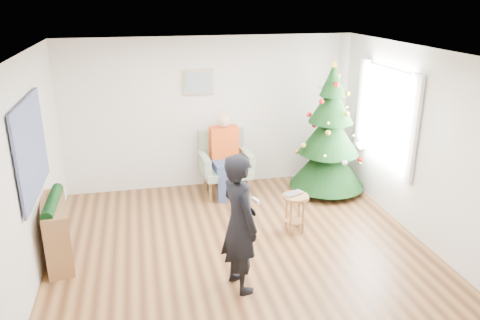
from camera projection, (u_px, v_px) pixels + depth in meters
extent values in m
plane|color=brown|center=(242.00, 254.00, 6.19)|extent=(5.00, 5.00, 0.00)
plane|color=white|center=(243.00, 54.00, 5.31)|extent=(5.00, 5.00, 0.00)
plane|color=silver|center=(211.00, 113.00, 8.05)|extent=(5.00, 0.00, 5.00)
plane|color=silver|center=(317.00, 273.00, 3.45)|extent=(5.00, 0.00, 5.00)
plane|color=silver|center=(26.00, 178.00, 5.25)|extent=(0.00, 5.00, 5.00)
plane|color=silver|center=(424.00, 148.00, 6.26)|extent=(0.00, 5.00, 5.00)
cube|color=white|center=(386.00, 115.00, 7.10)|extent=(0.04, 1.30, 1.40)
cube|color=white|center=(412.00, 129.00, 6.41)|extent=(0.05, 0.25, 1.50)
cube|color=white|center=(362.00, 105.00, 7.79)|extent=(0.05, 0.25, 1.50)
cylinder|color=#3F2816|center=(326.00, 183.00, 8.09)|extent=(0.10, 0.10, 0.29)
cone|color=black|center=(328.00, 162.00, 7.96)|extent=(1.26, 1.26, 0.83)
cone|color=black|center=(330.00, 132.00, 7.78)|extent=(1.01, 1.01, 0.73)
cone|color=black|center=(332.00, 103.00, 7.62)|extent=(0.74, 0.74, 0.63)
cone|color=black|center=(333.00, 80.00, 7.49)|extent=(0.43, 0.43, 0.53)
cone|color=gold|center=(334.00, 62.00, 7.40)|extent=(0.14, 0.14, 0.14)
cylinder|color=brown|center=(295.00, 197.00, 6.59)|extent=(0.38, 0.38, 0.04)
cylinder|color=brown|center=(294.00, 221.00, 6.72)|extent=(0.28, 0.28, 0.02)
imported|color=silver|center=(296.00, 195.00, 6.58)|extent=(0.36, 0.31, 0.02)
cube|color=gray|center=(226.00, 171.00, 7.92)|extent=(0.83, 0.78, 0.12)
cube|color=gray|center=(221.00, 146.00, 8.11)|extent=(0.79, 0.19, 0.60)
cube|color=gray|center=(204.00, 164.00, 7.77)|extent=(0.15, 0.62, 0.30)
cube|color=gray|center=(247.00, 160.00, 7.97)|extent=(0.15, 0.62, 0.30)
cube|color=navy|center=(227.00, 165.00, 7.80)|extent=(0.48, 0.50, 0.14)
cube|color=#C44412|center=(224.00, 142.00, 7.91)|extent=(0.48, 0.28, 0.55)
sphere|color=tan|center=(224.00, 121.00, 7.76)|extent=(0.25, 0.25, 0.25)
imported|color=black|center=(240.00, 223.00, 5.23)|extent=(0.54, 0.69, 1.65)
cube|color=white|center=(256.00, 200.00, 5.15)|extent=(0.07, 0.13, 0.04)
cube|color=brown|center=(57.00, 232.00, 5.92)|extent=(0.47, 1.04, 0.80)
cylinder|color=black|center=(52.00, 202.00, 5.78)|extent=(0.14, 0.90, 0.14)
cube|color=black|center=(31.00, 148.00, 5.45)|extent=(0.03, 1.50, 1.15)
cube|color=tan|center=(198.00, 82.00, 7.80)|extent=(0.52, 0.03, 0.42)
cube|color=gray|center=(199.00, 82.00, 7.77)|extent=(0.44, 0.02, 0.34)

